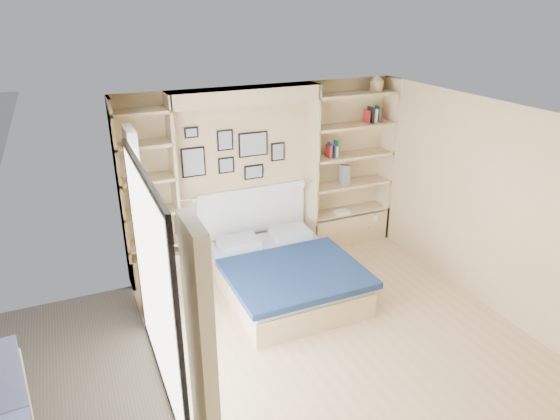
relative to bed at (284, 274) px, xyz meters
name	(u,v)px	position (x,y,z in m)	size (l,w,h in m)	color
ground	(338,335)	(0.19, -1.09, -0.27)	(4.50, 4.50, 0.00)	tan
room_shell	(257,207)	(-0.20, 0.43, 0.81)	(4.50, 4.50, 4.50)	tan
bed	(284,274)	(0.00, 0.00, 0.00)	(1.63, 2.16, 1.07)	#DCC384
photo_gallery	(233,153)	(-0.26, 1.13, 1.34)	(1.48, 0.02, 0.82)	black
reading_lamps	(250,192)	(-0.11, 0.91, 0.83)	(1.92, 0.12, 0.15)	silver
shelf_decor	(335,139)	(1.23, 0.98, 1.41)	(3.51, 0.23, 2.03)	#A51E1E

